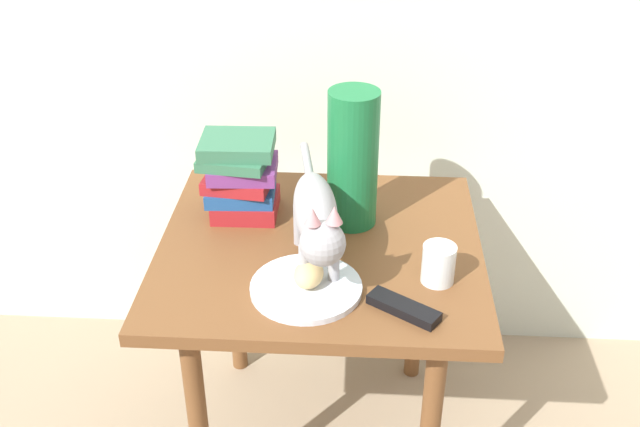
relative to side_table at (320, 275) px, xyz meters
name	(u,v)px	position (x,y,z in m)	size (l,w,h in m)	color
side_table	(320,275)	(0.00, 0.00, 0.00)	(0.73, 0.68, 0.61)	brown
plate	(306,288)	(-0.02, -0.18, 0.09)	(0.23, 0.23, 0.01)	silver
bread_roll	(309,274)	(-0.01, -0.17, 0.12)	(0.08, 0.06, 0.05)	#E0BC7A
cat	(317,217)	(0.00, -0.10, 0.22)	(0.13, 0.48, 0.23)	#99999E
book_stack	(241,177)	(-0.19, 0.13, 0.18)	(0.18, 0.16, 0.20)	maroon
green_vase	(353,159)	(0.07, 0.10, 0.25)	(0.12, 0.12, 0.33)	#196B38
candle_jar	(438,266)	(0.25, -0.12, 0.12)	(0.07, 0.07, 0.08)	silver
tv_remote	(404,308)	(0.18, -0.23, 0.10)	(0.15, 0.04, 0.02)	black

